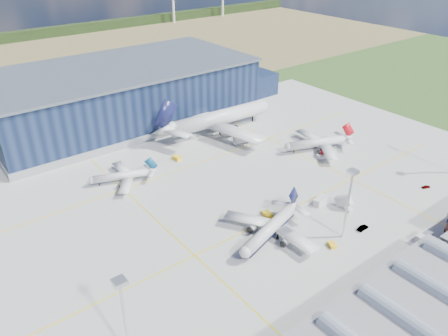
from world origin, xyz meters
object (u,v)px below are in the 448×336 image
(gse_van_c, at_px, (424,238))
(car_b, at_px, (363,228))
(gse_tug_c, at_px, (177,158))
(light_mast_center, at_px, (349,193))
(car_a, at_px, (426,187))
(hangar, at_px, (127,95))
(gse_tug_a, at_px, (268,215))
(gse_cart_b, at_px, (192,136))
(airstair, at_px, (343,203))
(airliner_regional, at_px, (121,172))
(gse_cart_a, at_px, (320,157))
(light_mast_west, at_px, (123,309))
(gse_tug_b, at_px, (332,245))
(airliner_navy, at_px, (270,224))
(airliner_red, at_px, (317,139))
(airliner_widebody, at_px, (219,110))
(gse_van_a, at_px, (320,201))

(gse_van_c, bearing_deg, car_b, 31.62)
(gse_tug_c, height_order, car_b, gse_tug_c)
(light_mast_center, xyz_separation_m, car_a, (46.16, -0.04, -14.91))
(hangar, bearing_deg, gse_tug_a, -91.94)
(gse_cart_b, bearing_deg, airstair, -164.11)
(airliner_regional, relative_size, gse_cart_a, 7.90)
(car_b, bearing_deg, light_mast_west, 87.75)
(airliner_regional, xyz_separation_m, car_a, (84.17, -70.04, -3.64))
(gse_tug_b, xyz_separation_m, gse_cart_a, (39.78, 39.48, 0.10))
(airliner_navy, height_order, gse_tug_c, airliner_navy)
(gse_tug_a, distance_m, gse_cart_a, 47.46)
(airliner_red, bearing_deg, airliner_widebody, -42.77)
(gse_van_c, bearing_deg, gse_cart_a, -17.85)
(airliner_widebody, height_order, gse_cart_b, airliner_widebody)
(gse_tug_b, height_order, airstair, airstair)
(airliner_regional, bearing_deg, airliner_red, -178.42)
(car_b, bearing_deg, gse_tug_b, 87.43)
(hangar, relative_size, light_mast_center, 6.30)
(airliner_regional, distance_m, car_b, 84.97)
(airliner_red, xyz_separation_m, gse_tug_b, (-44.09, -45.73, -4.67))
(car_a, bearing_deg, hangar, 40.60)
(gse_tug_b, xyz_separation_m, car_b, (13.94, -0.34, 0.08))
(light_mast_west, bearing_deg, gse_van_c, -10.41)
(airliner_regional, xyz_separation_m, gse_tug_a, (27.31, -48.50, -3.42))
(airliner_red, distance_m, gse_cart_b, 54.36)
(airliner_widebody, bearing_deg, airliner_navy, -113.99)
(light_mast_west, height_order, airliner_red, light_mast_west)
(hangar, bearing_deg, light_mast_center, -86.70)
(airliner_widebody, bearing_deg, light_mast_west, -133.45)
(gse_cart_a, bearing_deg, light_mast_west, -149.87)
(hangar, xyz_separation_m, airliner_widebody, (25.22, -39.80, -1.61))
(airliner_red, xyz_separation_m, car_a, (8.17, -44.65, -4.74))
(car_a, bearing_deg, light_mast_west, 107.44)
(gse_van_a, bearing_deg, light_mast_center, 141.52)
(gse_van_c, bearing_deg, hangar, 8.89)
(gse_tug_c, relative_size, car_b, 0.87)
(hangar, distance_m, gse_tug_a, 103.93)
(gse_van_a, bearing_deg, gse_tug_a, 63.71)
(gse_tug_a, relative_size, gse_van_a, 0.66)
(light_mast_center, relative_size, car_b, 5.64)
(light_mast_west, relative_size, gse_tug_b, 8.37)
(gse_cart_a, bearing_deg, airliner_widebody, 118.37)
(gse_tug_a, height_order, gse_cart_a, gse_tug_a)
(airliner_navy, xyz_separation_m, gse_van_a, (26.41, 3.36, -4.16))
(airliner_widebody, bearing_deg, gse_tug_c, -155.57)
(hangar, bearing_deg, airliner_navy, -95.50)
(airliner_widebody, bearing_deg, gse_van_a, -95.39)
(airliner_navy, bearing_deg, gse_tug_b, 113.76)
(car_a, bearing_deg, gse_van_c, 136.23)
(gse_tug_a, height_order, airstair, airstair)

